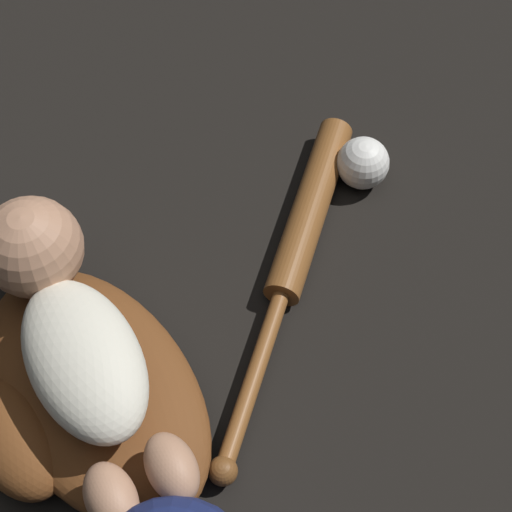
{
  "coord_description": "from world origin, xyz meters",
  "views": [
    {
      "loc": [
        -0.41,
        -0.05,
        0.89
      ],
      "look_at": [
        0.11,
        -0.18,
        0.06
      ],
      "focal_mm": 60.0,
      "sensor_mm": 36.0,
      "label": 1
    }
  ],
  "objects_px": {
    "baby_figure": "(68,324)",
    "baseball_glove": "(82,397)",
    "baseball": "(363,163)",
    "baseball_bat": "(300,239)"
  },
  "relations": [
    {
      "from": "baby_figure",
      "to": "baseball_bat",
      "type": "bearing_deg",
      "value": -70.95
    },
    {
      "from": "baseball_glove",
      "to": "baseball_bat",
      "type": "distance_m",
      "value": 0.32
    },
    {
      "from": "baseball_bat",
      "to": "baseball",
      "type": "distance_m",
      "value": 0.14
    },
    {
      "from": "baby_figure",
      "to": "baseball",
      "type": "distance_m",
      "value": 0.44
    },
    {
      "from": "baseball_bat",
      "to": "baseball_glove",
      "type": "bearing_deg",
      "value": 116.61
    },
    {
      "from": "baseball_glove",
      "to": "baseball_bat",
      "type": "xyz_separation_m",
      "value": [
        0.14,
        -0.29,
        -0.01
      ]
    },
    {
      "from": "baseball_glove",
      "to": "baseball_bat",
      "type": "relative_size",
      "value": 0.88
    },
    {
      "from": "baby_figure",
      "to": "baseball_glove",
      "type": "bearing_deg",
      "value": 173.21
    },
    {
      "from": "baseball",
      "to": "baseball_bat",
      "type": "bearing_deg",
      "value": 127.79
    },
    {
      "from": "baseball_bat",
      "to": "baby_figure",
      "type": "bearing_deg",
      "value": 109.05
    }
  ]
}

